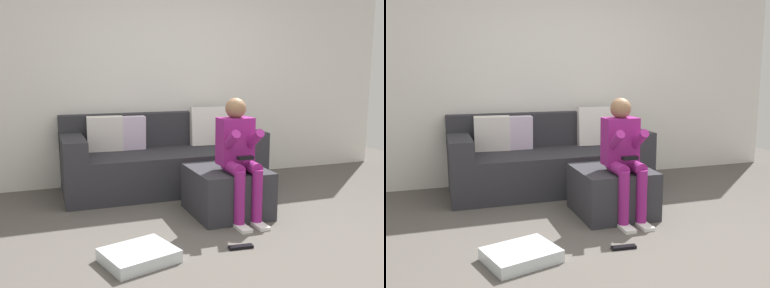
# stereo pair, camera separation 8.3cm
# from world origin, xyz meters

# --- Properties ---
(ground_plane) EXTENTS (7.71, 7.71, 0.00)m
(ground_plane) POSITION_xyz_m (0.00, 0.00, 0.00)
(ground_plane) COLOR #544F49
(wall_back) EXTENTS (5.93, 0.10, 2.55)m
(wall_back) POSITION_xyz_m (0.00, 2.35, 1.27)
(wall_back) COLOR silver
(wall_back) RESTS_ON ground_plane
(couch_sectional) EXTENTS (2.19, 0.92, 0.91)m
(couch_sectional) POSITION_xyz_m (-0.29, 1.89, 0.33)
(couch_sectional) COLOR #2D2D33
(couch_sectional) RESTS_ON ground_plane
(ottoman) EXTENTS (0.67, 0.72, 0.44)m
(ottoman) POSITION_xyz_m (0.05, 0.84, 0.22)
(ottoman) COLOR #2D2D33
(ottoman) RESTS_ON ground_plane
(person_seated) EXTENTS (0.31, 0.55, 1.10)m
(person_seated) POSITION_xyz_m (0.08, 0.67, 0.63)
(person_seated) COLOR #8C1E72
(person_seated) RESTS_ON ground_plane
(storage_bin) EXTENTS (0.58, 0.51, 0.09)m
(storage_bin) POSITION_xyz_m (-0.97, 0.09, 0.04)
(storage_bin) COLOR silver
(storage_bin) RESTS_ON ground_plane
(remote_near_ottoman) EXTENTS (0.20, 0.07, 0.02)m
(remote_near_ottoman) POSITION_xyz_m (-0.19, 0.05, 0.01)
(remote_near_ottoman) COLOR black
(remote_near_ottoman) RESTS_ON ground_plane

